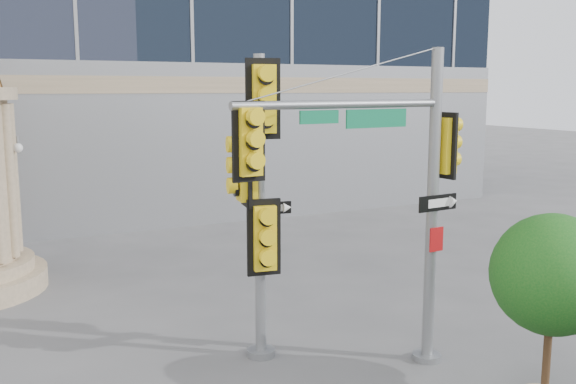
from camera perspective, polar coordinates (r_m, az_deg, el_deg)
name	(u,v)px	position (r m, az deg, el deg)	size (l,w,h in m)	color
main_signal_pole	(389,176)	(11.17, 8.95, 1.42)	(4.49, 0.76, 5.78)	slate
secondary_signal_pole	(258,185)	(11.65, -2.65, 0.63)	(0.98, 0.83, 5.68)	slate
street_tree	(553,279)	(11.19, 22.49, -7.16)	(2.00, 1.96, 3.12)	gray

